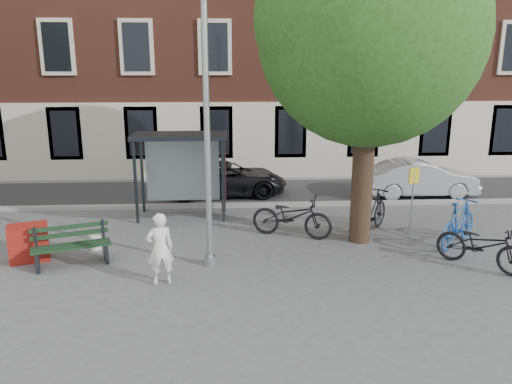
{
  "coord_description": "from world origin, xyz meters",
  "views": [
    {
      "loc": [
        0.48,
        -11.17,
        4.67
      ],
      "look_at": [
        1.18,
        1.53,
        1.4
      ],
      "focal_mm": 35.0,
      "sensor_mm": 36.0,
      "label": 1
    }
  ],
  "objects_px": {
    "bike_b": "(459,223)",
    "car_dark": "(227,178)",
    "bike_a": "(292,216)",
    "bike_d": "(371,212)",
    "bike_c": "(482,245)",
    "bus_shelter": "(194,156)",
    "car_silver": "(420,178)",
    "notice_sign": "(413,187)",
    "bench": "(71,248)",
    "red_stand": "(29,243)",
    "lamppost": "(207,150)",
    "painter": "(160,249)"
  },
  "relations": [
    {
      "from": "bike_c",
      "to": "bike_d",
      "type": "relative_size",
      "value": 1.02
    },
    {
      "from": "lamppost",
      "to": "bench",
      "type": "xyz_separation_m",
      "value": [
        -3.3,
        0.24,
        -2.36
      ]
    },
    {
      "from": "painter",
      "to": "bike_b",
      "type": "xyz_separation_m",
      "value": [
        7.53,
        1.96,
        -0.19
      ]
    },
    {
      "from": "bike_a",
      "to": "bike_b",
      "type": "relative_size",
      "value": 1.1
    },
    {
      "from": "bike_b",
      "to": "notice_sign",
      "type": "relative_size",
      "value": 1.06
    },
    {
      "from": "lamppost",
      "to": "bike_a",
      "type": "height_order",
      "value": "lamppost"
    },
    {
      "from": "bike_b",
      "to": "car_dark",
      "type": "distance_m",
      "value": 8.32
    },
    {
      "from": "red_stand",
      "to": "bike_b",
      "type": "bearing_deg",
      "value": 2.35
    },
    {
      "from": "bench",
      "to": "bike_c",
      "type": "distance_m",
      "value": 9.7
    },
    {
      "from": "bench",
      "to": "bike_a",
      "type": "xyz_separation_m",
      "value": [
        5.5,
        1.69,
        0.17
      ]
    },
    {
      "from": "car_silver",
      "to": "bus_shelter",
      "type": "bearing_deg",
      "value": 102.96
    },
    {
      "from": "lamppost",
      "to": "bike_c",
      "type": "relative_size",
      "value": 2.86
    },
    {
      "from": "bike_d",
      "to": "bike_c",
      "type": "bearing_deg",
      "value": 164.08
    },
    {
      "from": "bike_c",
      "to": "car_dark",
      "type": "bearing_deg",
      "value": 85.71
    },
    {
      "from": "red_stand",
      "to": "bench",
      "type": "bearing_deg",
      "value": -15.99
    },
    {
      "from": "bike_d",
      "to": "red_stand",
      "type": "distance_m",
      "value": 9.04
    },
    {
      "from": "lamppost",
      "to": "bike_a",
      "type": "bearing_deg",
      "value": 41.27
    },
    {
      "from": "bus_shelter",
      "to": "bench",
      "type": "bearing_deg",
      "value": -124.89
    },
    {
      "from": "bike_b",
      "to": "red_stand",
      "type": "xyz_separation_m",
      "value": [
        -10.92,
        -0.45,
        -0.17
      ]
    },
    {
      "from": "car_dark",
      "to": "bike_d",
      "type": "bearing_deg",
      "value": -140.21
    },
    {
      "from": "lamppost",
      "to": "bike_c",
      "type": "bearing_deg",
      "value": -4.49
    },
    {
      "from": "bus_shelter",
      "to": "painter",
      "type": "relative_size",
      "value": 1.77
    },
    {
      "from": "bus_shelter",
      "to": "painter",
      "type": "height_order",
      "value": "bus_shelter"
    },
    {
      "from": "bike_c",
      "to": "car_dark",
      "type": "xyz_separation_m",
      "value": [
        -5.98,
        7.15,
        0.05
      ]
    },
    {
      "from": "car_silver",
      "to": "painter",
      "type": "bearing_deg",
      "value": 129.1
    },
    {
      "from": "bike_b",
      "to": "car_dark",
      "type": "height_order",
      "value": "bike_b"
    },
    {
      "from": "bus_shelter",
      "to": "bike_b",
      "type": "xyz_separation_m",
      "value": [
        7.11,
        -3.1,
        -1.3
      ]
    },
    {
      "from": "car_silver",
      "to": "red_stand",
      "type": "distance_m",
      "value": 13.0
    },
    {
      "from": "bus_shelter",
      "to": "bike_c",
      "type": "bearing_deg",
      "value": -33.42
    },
    {
      "from": "bench",
      "to": "car_silver",
      "type": "height_order",
      "value": "car_silver"
    },
    {
      "from": "painter",
      "to": "car_dark",
      "type": "distance_m",
      "value": 7.74
    },
    {
      "from": "bench",
      "to": "notice_sign",
      "type": "xyz_separation_m",
      "value": [
        8.83,
        1.61,
        0.99
      ]
    },
    {
      "from": "car_dark",
      "to": "car_silver",
      "type": "bearing_deg",
      "value": -97.3
    },
    {
      "from": "bus_shelter",
      "to": "bike_c",
      "type": "height_order",
      "value": "bus_shelter"
    },
    {
      "from": "painter",
      "to": "red_stand",
      "type": "height_order",
      "value": "painter"
    },
    {
      "from": "bike_c",
      "to": "car_silver",
      "type": "height_order",
      "value": "car_silver"
    },
    {
      "from": "painter",
      "to": "bike_c",
      "type": "relative_size",
      "value": 0.75
    },
    {
      "from": "car_silver",
      "to": "notice_sign",
      "type": "bearing_deg",
      "value": 155.61
    },
    {
      "from": "bike_b",
      "to": "notice_sign",
      "type": "height_order",
      "value": "notice_sign"
    },
    {
      "from": "bike_c",
      "to": "notice_sign",
      "type": "relative_size",
      "value": 1.1
    },
    {
      "from": "bike_d",
      "to": "notice_sign",
      "type": "height_order",
      "value": "notice_sign"
    },
    {
      "from": "car_dark",
      "to": "car_silver",
      "type": "height_order",
      "value": "car_silver"
    },
    {
      "from": "bench",
      "to": "bike_a",
      "type": "distance_m",
      "value": 5.76
    },
    {
      "from": "bike_a",
      "to": "bike_c",
      "type": "relative_size",
      "value": 1.06
    },
    {
      "from": "lamppost",
      "to": "bus_shelter",
      "type": "height_order",
      "value": "lamppost"
    },
    {
      "from": "bench",
      "to": "red_stand",
      "type": "bearing_deg",
      "value": 144.7
    },
    {
      "from": "bike_a",
      "to": "red_stand",
      "type": "xyz_separation_m",
      "value": [
        -6.62,
        -1.37,
        -0.15
      ]
    },
    {
      "from": "lamppost",
      "to": "car_silver",
      "type": "bearing_deg",
      "value": 39.37
    },
    {
      "from": "lamppost",
      "to": "car_dark",
      "type": "relative_size",
      "value": 1.4
    },
    {
      "from": "bench",
      "to": "bike_a",
      "type": "bearing_deg",
      "value": -2.24
    }
  ]
}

